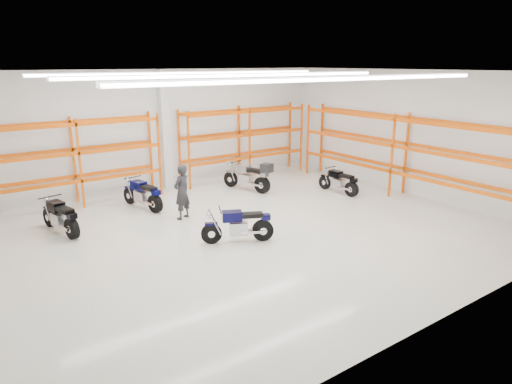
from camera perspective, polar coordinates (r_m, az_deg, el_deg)
ground at (r=13.38m, az=-0.37°, el=-4.83°), size 14.00×14.00×0.00m
room_shell at (r=12.62m, az=-0.46°, el=9.29°), size 14.02×12.02×4.51m
motorcycle_main at (r=12.42m, az=-1.92°, el=-4.26°), size 1.85×1.02×0.98m
motorcycle_back_a at (r=14.15m, az=-23.21°, el=-2.98°), size 0.73×2.02×1.00m
motorcycle_back_b at (r=15.67m, az=-13.90°, el=-0.38°), size 0.76×2.02×1.00m
motorcycle_back_c at (r=17.32m, az=-0.74°, el=1.93°), size 1.02×2.21×1.16m
motorcycle_back_d at (r=17.30m, az=10.43°, el=1.22°), size 0.62×1.87×0.92m
standing_man at (r=14.31m, az=-9.25°, el=-0.00°), size 0.74×0.63×1.73m
structural_column at (r=17.77m, az=-11.32°, el=7.56°), size 0.32×0.32×4.50m
pallet_racking_back_left at (r=16.44m, az=-21.59°, el=4.45°), size 5.67×0.87×3.00m
pallet_racking_back_right at (r=19.18m, az=-1.47°, el=7.05°), size 5.67×0.87×3.00m
pallet_racking_side at (r=17.33m, az=17.54°, el=5.46°), size 0.87×9.07×3.00m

